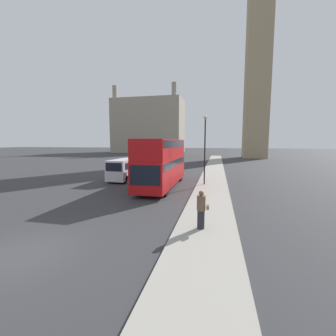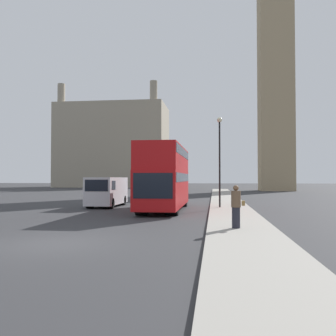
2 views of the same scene
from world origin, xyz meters
TOP-DOWN VIEW (x-y plane):
  - ground_plane at (0.00, 0.00)m, footprint 300.00×300.00m
  - sidewalk_strip at (6.41, 0.00)m, footprint 2.83×120.00m
  - building_block_distant at (-19.78, 79.47)m, footprint 26.35×14.66m
  - red_double_decker_bus at (1.97, 13.32)m, footprint 2.54×10.05m
  - white_van at (-2.87, 16.00)m, footprint 1.99×5.36m
  - pedestrian at (6.19, 3.62)m, footprint 0.55×0.39m
  - street_lamp at (5.69, 14.62)m, footprint 0.36×0.36m

SIDE VIEW (x-z plane):
  - ground_plane at x=0.00m, z-range 0.00..0.00m
  - sidewalk_strip at x=6.41m, z-range 0.00..0.15m
  - pedestrian at x=6.19m, z-range 0.15..1.90m
  - white_van at x=-2.87m, z-range 0.09..2.33m
  - red_double_decker_bus at x=1.97m, z-range 0.26..4.55m
  - street_lamp at x=5.69m, z-range 1.08..7.41m
  - building_block_distant at x=-19.78m, z-range -2.19..22.61m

